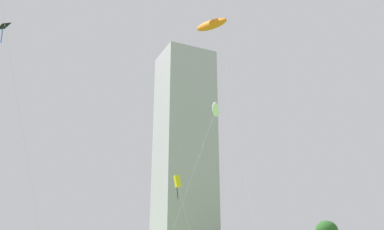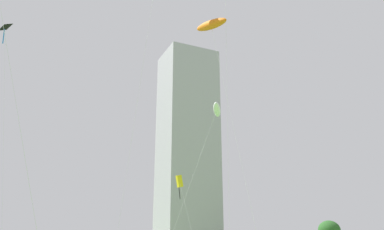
{
  "view_description": "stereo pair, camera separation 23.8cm",
  "coord_description": "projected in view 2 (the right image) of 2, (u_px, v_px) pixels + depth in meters",
  "views": [
    {
      "loc": [
        -11.0,
        -15.07,
        1.92
      ],
      "look_at": [
        -1.03,
        8.27,
        10.72
      ],
      "focal_mm": 36.5,
      "sensor_mm": 36.0,
      "label": 1
    },
    {
      "loc": [
        -10.78,
        -15.16,
        1.92
      ],
      "look_at": [
        -1.03,
        8.27,
        10.72
      ],
      "focal_mm": 36.5,
      "sensor_mm": 36.0,
      "label": 2
    }
  ],
  "objects": [
    {
      "name": "kite_flying_0",
      "position": [
        211.0,
        25.0,
        29.52
      ],
      "size": [
        1.97,
        5.85,
        19.06
      ],
      "color": "silver",
      "rests_on": "ground"
    },
    {
      "name": "kite_flying_1",
      "position": [
        217.0,
        110.0,
        40.11
      ],
      "size": [
        7.91,
        4.12,
        16.07
      ],
      "color": "silver",
      "rests_on": "ground"
    },
    {
      "name": "kite_flying_2",
      "position": [
        5.0,
        32.0,
        42.03
      ],
      "size": [
        3.92,
        2.24,
        25.22
      ],
      "color": "silver",
      "rests_on": "ground"
    },
    {
      "name": "kite_flying_4",
      "position": [
        179.0,
        181.0,
        57.31
      ],
      "size": [
        1.53,
        10.18,
        12.47
      ],
      "color": "silver",
      "rests_on": "ground"
    },
    {
      "name": "distant_highrise_0",
      "position": [
        187.0,
        148.0,
        122.44
      ],
      "size": [
        16.92,
        15.06,
        64.53
      ],
      "primitive_type": "cube",
      "rotation": [
        0.0,
        0.0,
        0.03
      ],
      "color": "#A8A8AD",
      "rests_on": "ground"
    }
  ]
}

